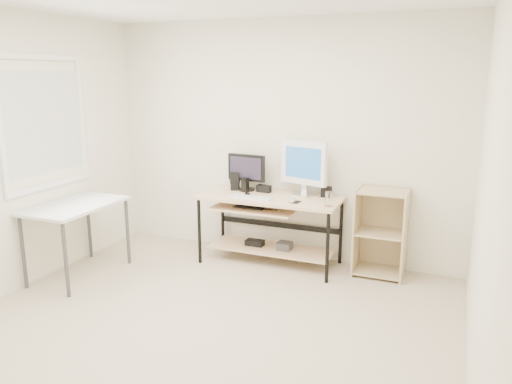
{
  "coord_description": "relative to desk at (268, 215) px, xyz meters",
  "views": [
    {
      "loc": [
        1.82,
        -3.16,
        2.01
      ],
      "look_at": [
        -0.02,
        1.3,
        0.87
      ],
      "focal_mm": 35.0,
      "sensor_mm": 36.0,
      "label": 1
    }
  ],
  "objects": [
    {
      "name": "coaster",
      "position": [
        0.7,
        -0.17,
        0.21
      ],
      "size": [
        0.1,
        0.1,
        0.01
      ],
      "primitive_type": "cylinder",
      "rotation": [
        0.0,
        0.0,
        -0.12
      ],
      "color": "#AC784D",
      "rests_on": "desk"
    },
    {
      "name": "speaker_left",
      "position": [
        -0.45,
        0.14,
        0.32
      ],
      "size": [
        0.12,
        0.12,
        0.2
      ],
      "rotation": [
        0.0,
        0.0,
        0.25
      ],
      "color": "black",
      "rests_on": "desk"
    },
    {
      "name": "keyboard",
      "position": [
        -0.13,
        -0.15,
        0.22
      ],
      "size": [
        0.47,
        0.18,
        0.02
      ],
      "primitive_type": "cube",
      "rotation": [
        0.0,
        0.0,
        -0.11
      ],
      "color": "silver",
      "rests_on": "desk"
    },
    {
      "name": "speaker_right",
      "position": [
        0.58,
        0.21,
        0.27
      ],
      "size": [
        0.1,
        0.1,
        0.11
      ],
      "primitive_type": "cube",
      "rotation": [
        0.0,
        0.0,
        -0.12
      ],
      "color": "black",
      "rests_on": "desk"
    },
    {
      "name": "black_monitor",
      "position": [
        -0.32,
        0.16,
        0.44
      ],
      "size": [
        0.45,
        0.18,
        0.41
      ],
      "rotation": [
        0.0,
        0.0,
        -0.1
      ],
      "color": "black",
      "rests_on": "desk"
    },
    {
      "name": "audio_controller",
      "position": [
        -0.3,
        0.08,
        0.29
      ],
      "size": [
        0.1,
        0.08,
        0.16
      ],
      "primitive_type": "cube",
      "rotation": [
        0.0,
        0.0,
        -0.43
      ],
      "color": "black",
      "rests_on": "desk"
    },
    {
      "name": "side_table",
      "position": [
        -1.65,
        -1.06,
        0.13
      ],
      "size": [
        0.6,
        1.0,
        0.75
      ],
      "color": "silver",
      "rests_on": "ground"
    },
    {
      "name": "volume_puck",
      "position": [
        -0.21,
        -0.07,
        0.22
      ],
      "size": [
        0.07,
        0.07,
        0.02
      ],
      "primitive_type": "cylinder",
      "rotation": [
        0.0,
        0.0,
        0.2
      ],
      "color": "black",
      "rests_on": "desk"
    },
    {
      "name": "white_imac",
      "position": [
        0.33,
        0.17,
        0.55
      ],
      "size": [
        0.54,
        0.2,
        0.59
      ],
      "rotation": [
        0.0,
        0.0,
        -0.28
      ],
      "color": "silver",
      "rests_on": "desk"
    },
    {
      "name": "mouse",
      "position": [
        0.32,
        -0.15,
        0.23
      ],
      "size": [
        0.11,
        0.14,
        0.04
      ],
      "primitive_type": "ellipsoid",
      "rotation": [
        0.0,
        0.0,
        0.39
      ],
      "color": "#B3B3B8",
      "rests_on": "desk"
    },
    {
      "name": "drinking_glass",
      "position": [
        0.7,
        -0.17,
        0.29
      ],
      "size": [
        0.08,
        0.08,
        0.14
      ],
      "primitive_type": "cylinder",
      "rotation": [
        0.0,
        0.0,
        -0.12
      ],
      "color": "white",
      "rests_on": "coaster"
    },
    {
      "name": "room",
      "position": [
        -0.11,
        -1.62,
        0.78
      ],
      "size": [
        4.01,
        4.01,
        2.62
      ],
      "color": "#BFAD93",
      "rests_on": "ground"
    },
    {
      "name": "smartphone",
      "position": [
        0.37,
        -0.15,
        0.22
      ],
      "size": [
        0.07,
        0.11,
        0.01
      ],
      "primitive_type": "cube",
      "rotation": [
        0.0,
        0.0,
        -0.11
      ],
      "color": "black",
      "rests_on": "desk"
    },
    {
      "name": "shelf_unit",
      "position": [
        1.18,
        0.16,
        -0.09
      ],
      "size": [
        0.5,
        0.4,
        0.9
      ],
      "color": "tan",
      "rests_on": "ground"
    },
    {
      "name": "center_speaker",
      "position": [
        -0.11,
        0.15,
        0.25
      ],
      "size": [
        0.17,
        0.09,
        0.08
      ],
      "primitive_type": "cube",
      "rotation": [
        0.0,
        0.0,
        -0.15
      ],
      "color": "black",
      "rests_on": "desk"
    },
    {
      "name": "desk",
      "position": [
        0.0,
        0.0,
        0.0
      ],
      "size": [
        1.5,
        0.65,
        0.75
      ],
      "color": "beige",
      "rests_on": "ground"
    }
  ]
}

